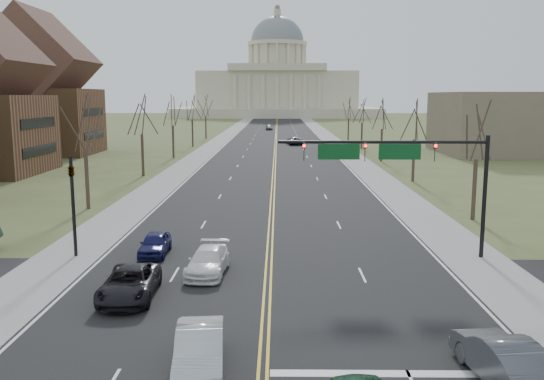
{
  "coord_description": "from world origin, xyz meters",
  "views": [
    {
      "loc": [
        0.52,
        -19.46,
        9.43
      ],
      "look_at": [
        0.1,
        19.65,
        3.0
      ],
      "focal_mm": 38.0,
      "sensor_mm": 36.0,
      "label": 1
    }
  ],
  "objects_px": {
    "signal_mast": "(399,160)",
    "signal_left": "(73,195)",
    "car_sb_inner_lead": "(200,350)",
    "car_nb_outer_lead": "(502,359)",
    "car_far_sb": "(269,127)",
    "car_sb_outer_second": "(155,244)",
    "car_far_nb": "(295,141)",
    "car_sb_outer_lead": "(129,283)",
    "car_sb_inner_second": "(208,261)"
  },
  "relations": [
    {
      "from": "signal_mast",
      "to": "car_nb_outer_lead",
      "type": "height_order",
      "value": "signal_mast"
    },
    {
      "from": "car_sb_outer_second",
      "to": "car_sb_outer_lead",
      "type": "bearing_deg",
      "value": -88.04
    },
    {
      "from": "car_sb_outer_second",
      "to": "car_sb_inner_second",
      "type": "bearing_deg",
      "value": -46.58
    },
    {
      "from": "car_nb_outer_lead",
      "to": "car_far_nb",
      "type": "distance_m",
      "value": 94.06
    },
    {
      "from": "car_nb_outer_lead",
      "to": "car_far_sb",
      "type": "relative_size",
      "value": 1.1
    },
    {
      "from": "signal_left",
      "to": "car_sb_inner_lead",
      "type": "height_order",
      "value": "signal_left"
    },
    {
      "from": "car_sb_outer_lead",
      "to": "car_nb_outer_lead",
      "type": "bearing_deg",
      "value": -31.21
    },
    {
      "from": "car_sb_inner_lead",
      "to": "car_sb_outer_second",
      "type": "height_order",
      "value": "car_sb_inner_lead"
    },
    {
      "from": "signal_left",
      "to": "car_sb_inner_second",
      "type": "bearing_deg",
      "value": -21.9
    },
    {
      "from": "car_sb_inner_lead",
      "to": "signal_mast",
      "type": "bearing_deg",
      "value": 50.88
    },
    {
      "from": "signal_mast",
      "to": "signal_left",
      "type": "height_order",
      "value": "signal_mast"
    },
    {
      "from": "car_nb_outer_lead",
      "to": "car_far_sb",
      "type": "distance_m",
      "value": 142.62
    },
    {
      "from": "signal_left",
      "to": "car_far_nb",
      "type": "xyz_separation_m",
      "value": [
        15.19,
        78.98,
        -2.94
      ]
    },
    {
      "from": "car_nb_outer_lead",
      "to": "car_sb_inner_second",
      "type": "distance_m",
      "value": 16.16
    },
    {
      "from": "signal_mast",
      "to": "car_sb_outer_second",
      "type": "bearing_deg",
      "value": 178.52
    },
    {
      "from": "car_sb_outer_lead",
      "to": "car_sb_inner_second",
      "type": "relative_size",
      "value": 1.09
    },
    {
      "from": "signal_left",
      "to": "car_far_nb",
      "type": "bearing_deg",
      "value": 79.11
    },
    {
      "from": "car_sb_outer_second",
      "to": "car_far_nb",
      "type": "relative_size",
      "value": 0.71
    },
    {
      "from": "car_nb_outer_lead",
      "to": "car_sb_inner_lead",
      "type": "distance_m",
      "value": 10.17
    },
    {
      "from": "car_sb_outer_lead",
      "to": "car_far_nb",
      "type": "xyz_separation_m",
      "value": [
        10.15,
        86.12,
        0.05
      ]
    },
    {
      "from": "car_sb_inner_second",
      "to": "car_far_nb",
      "type": "height_order",
      "value": "car_far_nb"
    },
    {
      "from": "signal_mast",
      "to": "signal_left",
      "type": "bearing_deg",
      "value": 180.0
    },
    {
      "from": "car_sb_inner_lead",
      "to": "car_sb_outer_second",
      "type": "distance_m",
      "value": 15.46
    },
    {
      "from": "signal_left",
      "to": "car_far_nb",
      "type": "distance_m",
      "value": 80.48
    },
    {
      "from": "car_sb_outer_second",
      "to": "car_far_nb",
      "type": "xyz_separation_m",
      "value": [
        10.54,
        78.61,
        0.1
      ]
    },
    {
      "from": "car_nb_outer_lead",
      "to": "car_sb_inner_second",
      "type": "bearing_deg",
      "value": -52.57
    },
    {
      "from": "car_sb_inner_lead",
      "to": "car_sb_outer_lead",
      "type": "relative_size",
      "value": 0.9
    },
    {
      "from": "car_sb_inner_lead",
      "to": "car_sb_outer_lead",
      "type": "height_order",
      "value": "car_sb_inner_lead"
    },
    {
      "from": "car_nb_outer_lead",
      "to": "car_sb_outer_second",
      "type": "relative_size",
      "value": 1.24
    },
    {
      "from": "car_sb_inner_second",
      "to": "car_far_nb",
      "type": "distance_m",
      "value": 82.59
    },
    {
      "from": "car_sb_outer_lead",
      "to": "car_sb_inner_second",
      "type": "distance_m",
      "value": 5.0
    },
    {
      "from": "car_far_sb",
      "to": "signal_mast",
      "type": "bearing_deg",
      "value": -89.94
    },
    {
      "from": "car_sb_outer_lead",
      "to": "car_sb_inner_second",
      "type": "xyz_separation_m",
      "value": [
        3.23,
        3.81,
        -0.03
      ]
    },
    {
      "from": "car_sb_outer_lead",
      "to": "car_sb_outer_second",
      "type": "xyz_separation_m",
      "value": [
        -0.39,
        7.51,
        -0.05
      ]
    },
    {
      "from": "car_sb_inner_second",
      "to": "car_far_nb",
      "type": "xyz_separation_m",
      "value": [
        6.91,
        82.3,
        0.08
      ]
    },
    {
      "from": "car_nb_outer_lead",
      "to": "car_sb_inner_lead",
      "type": "xyz_separation_m",
      "value": [
        -10.15,
        0.62,
        -0.04
      ]
    },
    {
      "from": "signal_left",
      "to": "car_sb_outer_lead",
      "type": "bearing_deg",
      "value": -54.76
    },
    {
      "from": "car_far_sb",
      "to": "car_sb_inner_lead",
      "type": "bearing_deg",
      "value": -94.26
    },
    {
      "from": "car_far_nb",
      "to": "signal_mast",
      "type": "bearing_deg",
      "value": 84.94
    },
    {
      "from": "car_sb_outer_lead",
      "to": "car_far_sb",
      "type": "height_order",
      "value": "car_far_sb"
    },
    {
      "from": "car_sb_inner_second",
      "to": "car_far_sb",
      "type": "distance_m",
      "value": 130.62
    },
    {
      "from": "car_far_nb",
      "to": "signal_left",
      "type": "bearing_deg",
      "value": 71.33
    },
    {
      "from": "car_nb_outer_lead",
      "to": "car_sb_inner_lead",
      "type": "height_order",
      "value": "car_nb_outer_lead"
    },
    {
      "from": "car_far_sb",
      "to": "car_sb_inner_second",
      "type": "bearing_deg",
      "value": -94.72
    },
    {
      "from": "signal_left",
      "to": "car_far_sb",
      "type": "bearing_deg",
      "value": 85.74
    },
    {
      "from": "car_sb_outer_second",
      "to": "car_sb_inner_lead",
      "type": "bearing_deg",
      "value": -73.46
    },
    {
      "from": "signal_mast",
      "to": "car_far_nb",
      "type": "relative_size",
      "value": 2.21
    },
    {
      "from": "car_far_nb",
      "to": "car_far_sb",
      "type": "bearing_deg",
      "value": -91.03
    },
    {
      "from": "car_nb_outer_lead",
      "to": "car_sb_outer_second",
      "type": "bearing_deg",
      "value": -52.42
    },
    {
      "from": "car_sb_inner_second",
      "to": "car_far_sb",
      "type": "xyz_separation_m",
      "value": [
        1.2,
        130.61,
        0.06
      ]
    }
  ]
}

